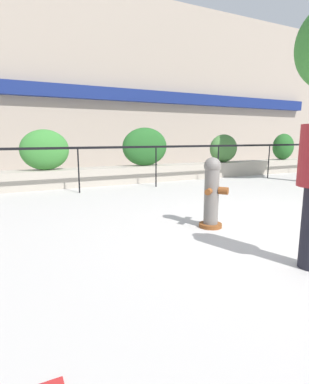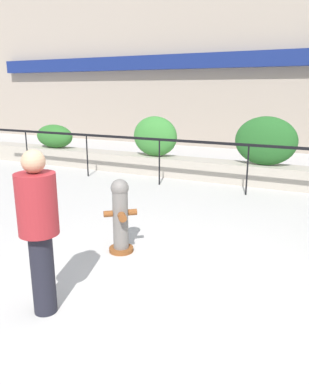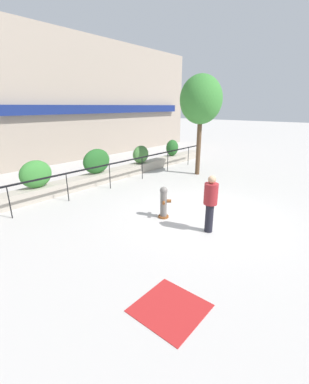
# 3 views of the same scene
# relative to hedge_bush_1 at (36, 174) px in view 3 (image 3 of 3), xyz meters

# --- Properties ---
(ground_plane) EXTENTS (120.00, 120.00, 0.00)m
(ground_plane) POSITION_rel_hedge_bush_1_xyz_m (2.79, -6.00, -1.04)
(ground_plane) COLOR #BCB7B2
(building_facade) EXTENTS (30.00, 1.36, 8.00)m
(building_facade) POSITION_rel_hedge_bush_1_xyz_m (2.79, 5.98, 2.94)
(building_facade) COLOR gray
(building_facade) RESTS_ON ground
(planter_wall_low) EXTENTS (18.00, 0.70, 0.50)m
(planter_wall_low) POSITION_rel_hedge_bush_1_xyz_m (2.79, 0.00, -0.79)
(planter_wall_low) COLOR #ADA393
(planter_wall_low) RESTS_ON ground
(fence_railing_segment) EXTENTS (15.00, 0.05, 1.15)m
(fence_railing_segment) POSITION_rel_hedge_bush_1_xyz_m (2.79, -1.10, -0.03)
(fence_railing_segment) COLOR black
(fence_railing_segment) RESTS_ON ground
(hedge_bush_1) EXTENTS (1.27, 0.68, 1.09)m
(hedge_bush_1) POSITION_rel_hedge_bush_1_xyz_m (0.00, 0.00, 0.00)
(hedge_bush_1) COLOR #387F33
(hedge_bush_1) RESTS_ON planter_wall_low
(hedge_bush_2) EXTENTS (1.48, 0.59, 1.17)m
(hedge_bush_2) POSITION_rel_hedge_bush_1_xyz_m (2.96, 0.00, 0.04)
(hedge_bush_2) COLOR #235B23
(hedge_bush_2) RESTS_ON planter_wall_low
(hedge_bush_3) EXTENTS (1.12, 0.59, 0.98)m
(hedge_bush_3) POSITION_rel_hedge_bush_1_xyz_m (6.01, 0.00, -0.05)
(hedge_bush_3) COLOR #427538
(hedge_bush_3) RESTS_ON planter_wall_low
(hedge_bush_4) EXTENTS (0.92, 0.69, 1.02)m
(hedge_bush_4) POSITION_rel_hedge_bush_1_xyz_m (8.99, 0.00, -0.03)
(hedge_bush_4) COLOR #235B23
(hedge_bush_4) RESTS_ON planter_wall_low
(fire_hydrant) EXTENTS (0.50, 0.50, 1.08)m
(fire_hydrant) POSITION_rel_hedge_bush_1_xyz_m (1.85, -4.94, -0.49)
(fire_hydrant) COLOR brown
(fire_hydrant) RESTS_ON ground
(street_tree) EXTENTS (2.31, 2.08, 5.10)m
(street_tree) POSITION_rel_hedge_bush_1_xyz_m (7.60, -2.76, 2.81)
(street_tree) COLOR brown
(street_tree) RESTS_ON ground
(pedestrian) EXTENTS (0.47, 0.47, 1.73)m
(pedestrian) POSITION_rel_hedge_bush_1_xyz_m (1.91, -6.60, -0.06)
(pedestrian) COLOR black
(pedestrian) RESTS_ON ground
(tactile_warning_pad) EXTENTS (1.21, 1.21, 0.01)m
(tactile_warning_pad) POSITION_rel_hedge_bush_1_xyz_m (-1.32, -7.59, -1.04)
(tactile_warning_pad) COLOR #B22323
(tactile_warning_pad) RESTS_ON ground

